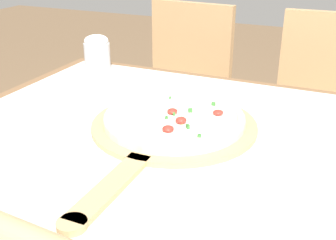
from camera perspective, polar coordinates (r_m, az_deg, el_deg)
name	(u,v)px	position (r m, az deg, el deg)	size (l,w,h in m)	color
dining_table	(159,186)	(0.98, -1.19, -8.87)	(1.11, 1.02, 0.73)	brown
towel_cloth	(159,143)	(0.93, -1.25, -3.16)	(1.03, 0.94, 0.00)	silver
pizza_peel	(169,129)	(0.97, 0.13, -1.17)	(0.39, 0.63, 0.01)	tan
pizza	(173,117)	(0.99, 0.72, 0.37)	(0.33, 0.33, 0.03)	beige
chair_left	(181,92)	(1.86, 1.83, 3.82)	(0.44, 0.44, 0.89)	tan
chair_right	(321,113)	(1.75, 20.07, 0.87)	(0.41, 0.41, 0.89)	tan
flour_cup	(97,53)	(1.40, -9.58, 8.91)	(0.08, 0.08, 0.12)	#B2B7BC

